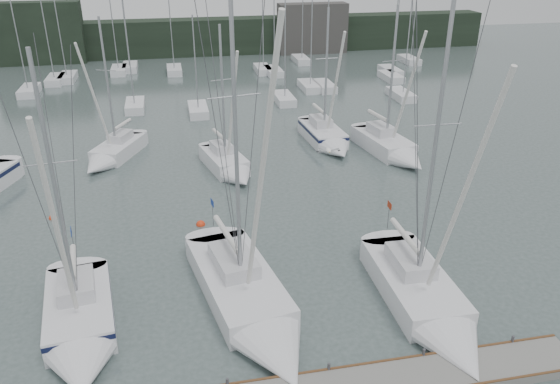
{
  "coord_description": "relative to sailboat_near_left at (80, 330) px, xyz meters",
  "views": [
    {
      "loc": [
        -3.17,
        -19.73,
        15.86
      ],
      "look_at": [
        1.9,
        5.0,
        3.94
      ],
      "focal_mm": 35.0,
      "sensor_mm": 36.0,
      "label": 1
    }
  ],
  "objects": [
    {
      "name": "ground",
      "position": [
        7.82,
        -0.11,
        -0.58
      ],
      "size": [
        160.0,
        160.0,
        0.0
      ],
      "primitive_type": "plane",
      "color": "#43524F",
      "rests_on": "ground"
    },
    {
      "name": "far_treeline",
      "position": [
        7.82,
        61.89,
        1.92
      ],
      "size": [
        90.0,
        4.0,
        5.0
      ],
      "primitive_type": "cube",
      "color": "black",
      "rests_on": "ground"
    },
    {
      "name": "far_building_left",
      "position": [
        -12.18,
        59.89,
        3.42
      ],
      "size": [
        12.0,
        3.0,
        8.0
      ],
      "primitive_type": "cube",
      "color": "black",
      "rests_on": "ground"
    },
    {
      "name": "far_building_right",
      "position": [
        25.82,
        59.89,
        2.92
      ],
      "size": [
        10.0,
        3.0,
        7.0
      ],
      "primitive_type": "cube",
      "color": "#3C3937",
      "rests_on": "ground"
    },
    {
      "name": "mast_forest",
      "position": [
        9.34,
        43.91,
        -0.09
      ],
      "size": [
        60.77,
        25.48,
        14.82
      ],
      "color": "white",
      "rests_on": "ground"
    },
    {
      "name": "sailboat_near_left",
      "position": [
        0.0,
        0.0,
        0.0
      ],
      "size": [
        3.9,
        8.77,
        13.26
      ],
      "rotation": [
        0.0,
        0.0,
        0.13
      ],
      "color": "white",
      "rests_on": "ground"
    },
    {
      "name": "sailboat_near_center",
      "position": [
        7.51,
        -0.24,
        -0.02
      ],
      "size": [
        5.18,
        11.72,
        16.97
      ],
      "rotation": [
        0.0,
        0.0,
        0.18
      ],
      "color": "white",
      "rests_on": "ground"
    },
    {
      "name": "sailboat_near_right",
      "position": [
        15.32,
        -1.69,
        -0.02
      ],
      "size": [
        3.18,
        10.34,
        14.88
      ],
      "rotation": [
        0.0,
        0.0,
        -0.02
      ],
      "color": "white",
      "rests_on": "ground"
    },
    {
      "name": "sailboat_mid_b",
      "position": [
        -0.3,
        21.11,
        -0.06
      ],
      "size": [
        5.11,
        7.6,
        11.4
      ],
      "rotation": [
        0.0,
        0.0,
        -0.43
      ],
      "color": "white",
      "rests_on": "ground"
    },
    {
      "name": "sailboat_mid_c",
      "position": [
        8.45,
        16.84,
        -0.02
      ],
      "size": [
        3.86,
        7.17,
        11.23
      ],
      "rotation": [
        0.0,
        0.0,
        0.24
      ],
      "color": "white",
      "rests_on": "ground"
    },
    {
      "name": "sailboat_mid_d",
      "position": [
        17.1,
        21.06,
        0.02
      ],
      "size": [
        3.14,
        8.1,
        11.74
      ],
      "rotation": [
        0.0,
        0.0,
        0.07
      ],
      "color": "white",
      "rests_on": "ground"
    },
    {
      "name": "sailboat_mid_e",
      "position": [
        21.44,
        17.62,
        0.02
      ],
      "size": [
        3.94,
        8.74,
        12.2
      ],
      "rotation": [
        0.0,
        0.0,
        0.16
      ],
      "color": "white",
      "rests_on": "ground"
    },
    {
      "name": "buoy_a",
      "position": [
        5.76,
        9.48,
        -0.58
      ],
      "size": [
        0.55,
        0.55,
        0.55
      ],
      "primitive_type": "sphere",
      "color": "red",
      "rests_on": "ground"
    },
    {
      "name": "buoy_c",
      "position": [
        -3.14,
        12.17,
        -0.58
      ],
      "size": [
        0.48,
        0.48,
        0.48
      ],
      "primitive_type": "sphere",
      "color": "red",
      "rests_on": "ground"
    },
    {
      "name": "seagull",
      "position": [
        11.01,
        0.96,
        7.01
      ],
      "size": [
        0.93,
        0.42,
        0.19
      ],
      "rotation": [
        0.0,
        0.0,
        -0.05
      ],
      "color": "white",
      "rests_on": "ground"
    }
  ]
}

